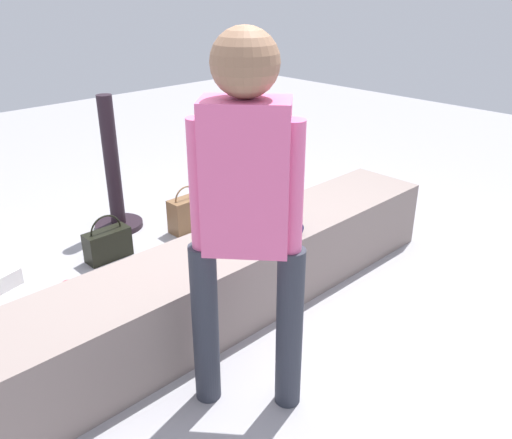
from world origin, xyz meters
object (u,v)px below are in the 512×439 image
Objects in this scene: child_seated at (265,193)px; cake_plate at (220,243)px; gift_bag at (249,180)px; handbag_brown_canvas at (187,214)px; water_bottle_near_gift at (123,298)px; party_cup_red at (69,289)px; adult_standing at (246,202)px; handbag_black_leather at (108,244)px.

cake_plate is (-0.34, -0.01, -0.19)m from child_seated.
gift_bag is 0.81m from handbag_brown_canvas.
water_bottle_near_gift is 2.09× the size of party_cup_red.
adult_standing is at bearing -139.73° from child_seated.
cake_plate is 1.16× the size of water_bottle_near_gift.
cake_plate reaches higher than party_cup_red.
handbag_black_leather is 0.66m from handbag_brown_canvas.
cake_plate is at bearing -56.13° from party_cup_red.
gift_bag is 1.82× the size of water_bottle_near_gift.
handbag_brown_canvas is at bearing -168.35° from gift_bag.
adult_standing is 4.57× the size of gift_bag.
handbag_black_leather is (-1.45, -0.14, -0.05)m from gift_bag.
handbag_black_leather is at bearing 96.36° from cake_plate.
handbag_black_leather is at bearing 67.12° from water_bottle_near_gift.
child_seated reaches higher than gift_bag.
child_seated is 1.62m from gift_bag.
adult_standing is at bearing -81.99° from party_cup_red.
handbag_brown_canvas is at bearing 12.61° from party_cup_red.
cake_plate is 2.43× the size of party_cup_red.
handbag_black_leather is at bearing 82.18° from adult_standing.
gift_bag is 3.81× the size of party_cup_red.
adult_standing reaches higher than child_seated.
adult_standing reaches higher than handbag_brown_canvas.
party_cup_red is at bearing 123.87° from cake_plate.
child_seated is 1.01m from water_bottle_near_gift.
handbag_brown_canvas is (0.54, 1.03, -0.32)m from cake_plate.
adult_standing is 1.66m from party_cup_red.
adult_standing is 1.33m from water_bottle_near_gift.
cake_plate is 1.21m from handbag_brown_canvas.
gift_bag is at bearing 24.20° from water_bottle_near_gift.
child_seated reaches higher than handbag_black_leather.
child_seated is at bearing 40.27° from adult_standing.
water_bottle_near_gift is (-1.71, -0.77, -0.07)m from gift_bag.
cake_plate is at bearing -178.46° from child_seated.
adult_standing reaches higher than handbag_black_leather.
child_seated is at bearing -66.11° from handbag_black_leather.
party_cup_red is (-0.53, 0.79, -0.41)m from cake_plate.
handbag_brown_canvas is (1.07, 0.24, 0.09)m from party_cup_red.
child_seated is 0.39m from cake_plate.
water_bottle_near_gift is at bearing -155.80° from gift_bag.
party_cup_red is 0.29× the size of handbag_black_leather.
handbag_brown_canvas is (-0.79, -0.16, -0.02)m from gift_bag.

